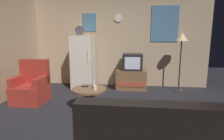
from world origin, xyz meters
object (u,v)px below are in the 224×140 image
standing_lamp (182,41)px  coffee_table (89,98)px  fridge (83,62)px  crt_tv (133,62)px  wine_glass (94,84)px  armchair (31,87)px  tv_stand (131,79)px  mug_ceramic_white (95,88)px  remote_control (85,86)px

standing_lamp → coffee_table: (-2.15, -1.46, -1.14)m
fridge → crt_tv: size_ratio=3.28×
standing_lamp → coffee_table: bearing=-145.9°
standing_lamp → coffee_table: 2.84m
fridge → coffee_table: bearing=-70.7°
wine_glass → fridge: bearing=113.2°
armchair → wine_glass: bearing=-6.7°
fridge → tv_stand: bearing=1.2°
fridge → standing_lamp: (2.68, -0.05, 0.60)m
standing_lamp → mug_ceramic_white: standing_lamp is taller
wine_glass → armchair: bearing=173.3°
fridge → coffee_table: (0.53, -1.51, -0.54)m
fridge → tv_stand: 1.46m
standing_lamp → armchair: size_ratio=1.66×
coffee_table → armchair: (-1.42, 0.24, 0.12)m
mug_ceramic_white → remote_control: 0.33m
standing_lamp → armchair: (-3.57, -1.22, -1.02)m
crt_tv → armchair: bearing=-150.5°
fridge → remote_control: 1.50m
crt_tv → tv_stand: bearing=178.0°
crt_tv → wine_glass: bearing=-118.1°
standing_lamp → coffee_table: size_ratio=2.21×
standing_lamp → remote_control: standing_lamp is taller
crt_tv → wine_glass: size_ratio=3.60×
fridge → wine_glass: (0.62, -1.45, -0.25)m
tv_stand → remote_control: 1.73m
coffee_table → remote_control: 0.27m
wine_glass → remote_control: wine_glass is taller
fridge → remote_control: fridge is taller
fridge → crt_tv: (1.41, 0.03, 0.03)m
crt_tv → wine_glass: crt_tv is taller
remote_control → standing_lamp: bearing=19.3°
standing_lamp → remote_control: 2.79m
tv_stand → mug_ceramic_white: bearing=-113.5°
standing_lamp → armchair: standing_lamp is taller
mug_ceramic_white → wine_glass: bearing=108.9°
mug_ceramic_white → armchair: (-1.56, 0.33, -0.13)m
armchair → remote_control: bearing=-5.8°
standing_lamp → mug_ceramic_white: 2.68m
fridge → crt_tv: bearing=1.1°
coffee_table → standing_lamp: bearing=34.1°
armchair → mug_ceramic_white: bearing=-11.9°
wine_glass → remote_control: 0.22m
fridge → mug_ceramic_white: 1.76m
fridge → remote_control: bearing=-73.6°
remote_control → mug_ceramic_white: bearing=-48.5°
remote_control → armchair: bearing=162.6°
wine_glass → remote_control: bearing=168.3°
coffee_table → remote_control: (-0.12, 0.10, 0.22)m
remote_control → armchair: size_ratio=0.16×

